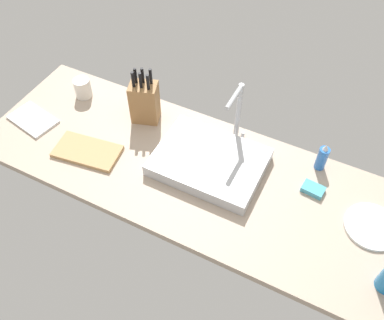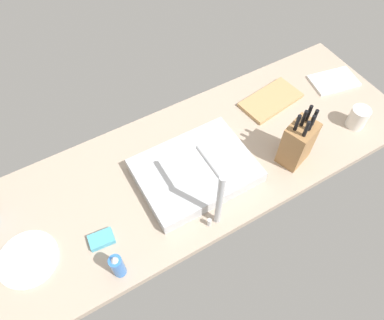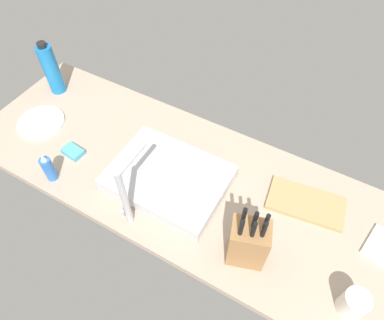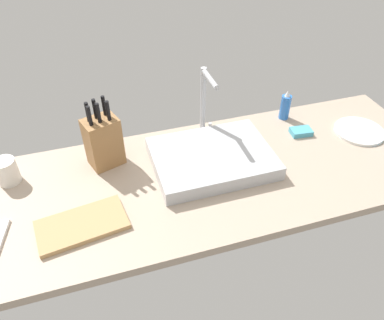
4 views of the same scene
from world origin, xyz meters
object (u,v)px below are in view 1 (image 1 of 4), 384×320
Objects in this scene: knife_block at (145,102)px; dinner_plate at (372,226)px; sink_basin at (209,162)px; faucet at (238,110)px; soap_bottle at (322,158)px; dish_sponge at (313,189)px; cutting_board at (87,151)px; dish_towel at (33,119)px; coffee_mug at (83,88)px.

knife_block reaches higher than dinner_plate.
sink_basin is at bearing -36.84° from knife_block.
knife_block is (-43.26, -6.69, -7.65)cm from faucet.
dish_sponge is (1.22, -13.83, -5.04)cm from soap_bottle.
dish_sponge is at bearing 9.67° from sink_basin.
sink_basin reaches higher than cutting_board.
dish_towel is at bearing -175.06° from dinner_plate.
faucet is 3.12× the size of coffee_mug.
soap_bottle is 14.77cm from dish_sponge.
coffee_mug reaches higher than dish_towel.
coffee_mug reaches higher than dinner_plate.
cutting_board is 123.12cm from dinner_plate.
dinner_plate is (66.18, -19.07, -17.71)cm from faucet.
sink_basin is at bearing -9.83° from coffee_mug.
cutting_board is at bearing -157.76° from soap_bottle.
cutting_board is at bearing -129.93° from knife_block.
knife_block reaches higher than cutting_board.
faucet is 41.36cm from soap_bottle.
cutting_board is 102.86cm from soap_bottle.
sink_basin is 2.15× the size of dinner_plate.
sink_basin is 1.50× the size of faucet.
sink_basin is 88.55cm from dish_towel.
soap_bottle is at bearing 142.63° from dinner_plate.
dish_sponge reaches higher than dish_towel.
soap_bottle is 34.00cm from dinner_plate.
sink_basin is 42.70cm from knife_block.
faucet is 1.06× the size of cutting_board.
coffee_mug reaches higher than dish_sponge.
dish_sponge is at bearing -84.95° from soap_bottle.
coffee_mug is at bearing 177.31° from dish_sponge.
dinner_plate is 157.84cm from dish_towel.
dish_sponge is at bearing 14.59° from cutting_board.
cutting_board is at bearing -161.40° from sink_basin.
cutting_board is 2.04× the size of soap_bottle.
dinner_plate is 26.25cm from dish_sponge.
dish_towel is at bearing -169.76° from knife_block.
knife_block is at bearing 161.41° from sink_basin.
dinner_plate is (121.72, 18.53, -0.30)cm from cutting_board.
dish_towel is 2.29× the size of coffee_mug.
knife_block is 0.96× the size of cutting_board.
cutting_board is (-55.54, -37.60, -17.41)cm from faucet.
faucet reaches higher than dish_sponge.
faucet is 44.43cm from knife_block.
coffee_mug is at bearing -175.07° from faucet.
dish_sponge is (120.43, -5.67, -3.74)cm from coffee_mug.
soap_bottle is 1.59× the size of dish_sponge.
faucet is at bearing 19.72° from dish_towel.
coffee_mug reaches higher than sink_basin.
sink_basin is at bearing -99.75° from faucet.
faucet is at bearing 163.93° from dinner_plate.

